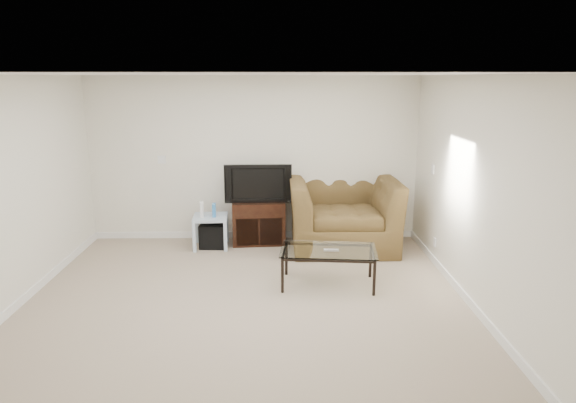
{
  "coord_description": "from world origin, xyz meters",
  "views": [
    {
      "loc": [
        0.39,
        -5.27,
        2.48
      ],
      "look_at": [
        0.5,
        1.2,
        0.9
      ],
      "focal_mm": 32.0,
      "sensor_mm": 36.0,
      "label": 1
    }
  ],
  "objects_px": {
    "tv_stand": "(259,221)",
    "television": "(258,182)",
    "recliner": "(343,201)",
    "side_table": "(211,231)",
    "subwoofer": "(213,235)",
    "coffee_table": "(328,267)"
  },
  "relations": [
    {
      "from": "television",
      "to": "coffee_table",
      "type": "height_order",
      "value": "television"
    },
    {
      "from": "side_table",
      "to": "recliner",
      "type": "height_order",
      "value": "recliner"
    },
    {
      "from": "recliner",
      "to": "coffee_table",
      "type": "distance_m",
      "value": 1.57
    },
    {
      "from": "recliner",
      "to": "side_table",
      "type": "bearing_deg",
      "value": 179.4
    },
    {
      "from": "recliner",
      "to": "tv_stand",
      "type": "bearing_deg",
      "value": 169.07
    },
    {
      "from": "side_table",
      "to": "subwoofer",
      "type": "height_order",
      "value": "side_table"
    },
    {
      "from": "tv_stand",
      "to": "subwoofer",
      "type": "distance_m",
      "value": 0.72
    },
    {
      "from": "subwoofer",
      "to": "coffee_table",
      "type": "distance_m",
      "value": 2.17
    },
    {
      "from": "television",
      "to": "recliner",
      "type": "xyz_separation_m",
      "value": [
        1.26,
        -0.2,
        -0.25
      ]
    },
    {
      "from": "side_table",
      "to": "subwoofer",
      "type": "xyz_separation_m",
      "value": [
        0.03,
        0.02,
        -0.07
      ]
    },
    {
      "from": "tv_stand",
      "to": "recliner",
      "type": "bearing_deg",
      "value": -14.2
    },
    {
      "from": "recliner",
      "to": "coffee_table",
      "type": "xyz_separation_m",
      "value": [
        -0.35,
        -1.46,
        -0.47
      ]
    },
    {
      "from": "coffee_table",
      "to": "recliner",
      "type": "bearing_deg",
      "value": 76.41
    },
    {
      "from": "side_table",
      "to": "recliner",
      "type": "relative_size",
      "value": 0.31
    },
    {
      "from": "tv_stand",
      "to": "television",
      "type": "bearing_deg",
      "value": -90.0
    },
    {
      "from": "subwoofer",
      "to": "television",
      "type": "bearing_deg",
      "value": 14.6
    },
    {
      "from": "television",
      "to": "side_table",
      "type": "xyz_separation_m",
      "value": [
        -0.7,
        -0.2,
        -0.7
      ]
    },
    {
      "from": "tv_stand",
      "to": "television",
      "type": "relative_size",
      "value": 0.85
    },
    {
      "from": "coffee_table",
      "to": "side_table",
      "type": "bearing_deg",
      "value": 137.77
    },
    {
      "from": "tv_stand",
      "to": "side_table",
      "type": "relative_size",
      "value": 1.58
    },
    {
      "from": "tv_stand",
      "to": "television",
      "type": "distance_m",
      "value": 0.61
    },
    {
      "from": "tv_stand",
      "to": "subwoofer",
      "type": "xyz_separation_m",
      "value": [
        -0.67,
        -0.21,
        -0.16
      ]
    }
  ]
}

